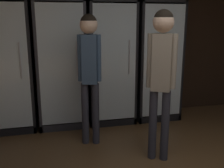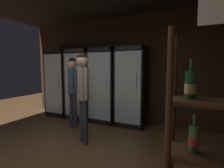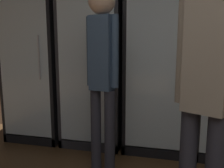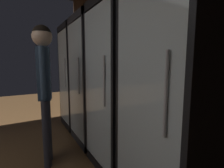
{
  "view_description": "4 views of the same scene",
  "coord_description": "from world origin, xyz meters",
  "px_view_note": "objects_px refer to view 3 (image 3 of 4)",
  "views": [
    {
      "loc": [
        -1.29,
        -1.32,
        1.61
      ],
      "look_at": [
        -0.44,
        2.32,
        0.7
      ],
      "focal_mm": 42.6,
      "sensor_mm": 36.0,
      "label": 1
    },
    {
      "loc": [
        1.73,
        -1.27,
        1.47
      ],
      "look_at": [
        -0.17,
        2.78,
        1.02
      ],
      "focal_mm": 27.08,
      "sensor_mm": 36.0,
      "label": 2
    },
    {
      "loc": [
        -0.33,
        0.21,
        1.15
      ],
      "look_at": [
        -0.92,
        2.78,
        0.74
      ],
      "focal_mm": 34.36,
      "sensor_mm": 36.0,
      "label": 3
    },
    {
      "loc": [
        1.24,
        1.69,
        1.25
      ],
      "look_at": [
        -0.57,
        2.73,
        0.98
      ],
      "focal_mm": 26.12,
      "sensor_mm": 36.0,
      "label": 4
    }
  ],
  "objects_px": {
    "shopper_near": "(102,57)",
    "shopper_far": "(208,55)",
    "cooler_center": "(158,68)",
    "cooler_far_left": "(39,65)",
    "cooler_left": "(94,67)"
  },
  "relations": [
    {
      "from": "shopper_near",
      "to": "shopper_far",
      "type": "height_order",
      "value": "shopper_far"
    },
    {
      "from": "cooler_far_left",
      "to": "shopper_near",
      "type": "relative_size",
      "value": 1.16
    },
    {
      "from": "cooler_left",
      "to": "shopper_far",
      "type": "height_order",
      "value": "cooler_left"
    },
    {
      "from": "cooler_far_left",
      "to": "cooler_left",
      "type": "relative_size",
      "value": 1.0
    },
    {
      "from": "cooler_center",
      "to": "shopper_far",
      "type": "height_order",
      "value": "cooler_center"
    },
    {
      "from": "cooler_far_left",
      "to": "cooler_left",
      "type": "bearing_deg",
      "value": -0.02
    },
    {
      "from": "shopper_far",
      "to": "cooler_far_left",
      "type": "bearing_deg",
      "value": 142.38
    },
    {
      "from": "cooler_far_left",
      "to": "cooler_left",
      "type": "xyz_separation_m",
      "value": [
        0.76,
        -0.0,
        -0.0
      ]
    },
    {
      "from": "shopper_far",
      "to": "shopper_near",
      "type": "bearing_deg",
      "value": 140.15
    },
    {
      "from": "cooler_left",
      "to": "shopper_near",
      "type": "height_order",
      "value": "cooler_left"
    },
    {
      "from": "cooler_left",
      "to": "shopper_far",
      "type": "distance_m",
      "value": 1.73
    },
    {
      "from": "cooler_left",
      "to": "shopper_near",
      "type": "xyz_separation_m",
      "value": [
        0.32,
        -0.79,
        0.14
      ]
    },
    {
      "from": "cooler_left",
      "to": "shopper_near",
      "type": "bearing_deg",
      "value": -67.93
    },
    {
      "from": "shopper_far",
      "to": "cooler_center",
      "type": "bearing_deg",
      "value": 100.87
    },
    {
      "from": "cooler_center",
      "to": "shopper_near",
      "type": "xyz_separation_m",
      "value": [
        -0.44,
        -0.79,
        0.14
      ]
    }
  ]
}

